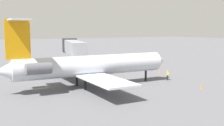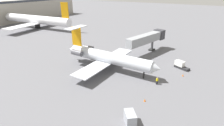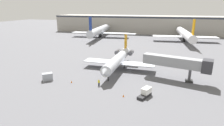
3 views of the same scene
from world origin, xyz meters
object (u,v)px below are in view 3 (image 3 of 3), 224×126
Objects in this scene: jet_bridge at (180,63)px; parked_airliner_west_end at (100,30)px; ground_crew_marshaller at (99,83)px; traffic_cone_mid at (71,82)px; traffic_cone_near at (123,96)px; regional_jet at (118,59)px; parked_airliner_west_mid at (185,34)px; baggage_tug_lead at (146,93)px; cargo_container_uld at (47,77)px.

parked_airliner_west_end is (-45.12, 63.95, -0.32)m from jet_bridge.
parked_airliner_west_end is at bearing 125.21° from jet_bridge.
ground_crew_marshaller is at bearing -70.53° from parked_airliner_west_end.
traffic_cone_near is at bearing -15.22° from traffic_cone_mid.
parked_airliner_west_mid is (23.63, 57.34, 1.04)m from regional_jet.
parked_airliner_west_mid is at bearing 67.61° from regional_jet.
ground_crew_marshaller is at bearing -109.30° from parked_airliner_west_mid.
baggage_tug_lead reaches higher than traffic_cone_near.
regional_jet is 21.49m from cargo_container_uld.
regional_jet is 19.35m from traffic_cone_near.
baggage_tug_lead is (10.35, -16.63, -2.46)m from regional_jet.
ground_crew_marshaller is 0.04× the size of parked_airliner_west_end.
parked_airliner_west_end is at bearing 177.61° from parked_airliner_west_mid.
regional_jet is 0.66× the size of parked_airliner_west_mid.
baggage_tug_lead is 0.10× the size of parked_airliner_west_end.
cargo_container_uld is 5.41× the size of traffic_cone_near.
traffic_cone_mid is at bearing 1.74° from cargo_container_uld.
baggage_tug_lead is at bearing -7.12° from traffic_cone_mid.
traffic_cone_near is 77.75m from parked_airliner_west_mid.
parked_airliner_west_mid is at bearing 76.71° from traffic_cone_near.
parked_airliner_west_mid reaches higher than cargo_container_uld.
traffic_cone_mid is 78.71m from parked_airliner_west_mid.
cargo_container_uld is at bearing -81.06° from parked_airliner_west_end.
jet_bridge is 32.03× the size of traffic_cone_mid.
cargo_container_uld is 5.41× the size of traffic_cone_mid.
baggage_tug_lead is at bearing -12.30° from ground_crew_marshaller.
parked_airliner_west_end reaches higher than regional_jet.
ground_crew_marshaller is 0.04× the size of parked_airliner_west_mid.
regional_jet is 18.35m from jet_bridge.
parked_airliner_west_mid is (13.28, 73.98, 3.50)m from baggage_tug_lead.
cargo_container_uld is 0.07× the size of parked_airliner_west_end.
parked_airliner_west_end is (-37.73, 76.11, 3.63)m from baggage_tug_lead.
traffic_cone_near is (5.78, -18.22, -3.02)m from regional_jet.
jet_bridge is 14.77m from baggage_tug_lead.
cargo_container_uld reaches higher than baggage_tug_lead.
jet_bridge is at bearing -54.79° from parked_airliner_west_end.
jet_bridge reaches higher than cargo_container_uld.
cargo_container_uld reaches higher than traffic_cone_mid.
traffic_cone_mid is at bearing 164.78° from traffic_cone_near.
jet_bridge is at bearing -14.16° from regional_jet.
parked_airliner_west_end is (-26.00, 73.55, 3.61)m from ground_crew_marshaller.
jet_bridge is at bearing 58.70° from baggage_tug_lead.
cargo_container_uld is at bearing 175.20° from baggage_tug_lead.
regional_jet is 62.03m from parked_airliner_west_mid.
jet_bridge is 35.15m from cargo_container_uld.
cargo_container_uld reaches higher than traffic_cone_near.
regional_jet is 50.01× the size of traffic_cone_mid.
baggage_tug_lead is at bearing 19.11° from traffic_cone_near.
parked_airliner_west_end reaches higher than traffic_cone_near.
traffic_cone_near is (21.53, -3.77, -0.72)m from cargo_container_uld.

